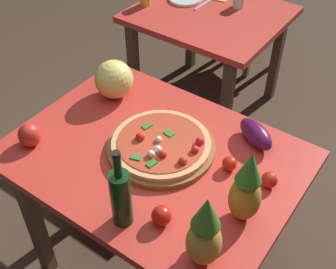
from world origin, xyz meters
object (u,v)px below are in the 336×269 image
dining_chair (248,9)px  knife_utensil (203,5)px  eggplant (256,134)px  tomato_beside_pepper (230,164)px  pizza_board (161,147)px  wine_bottle (121,197)px  pineapple_right (246,190)px  display_table (154,169)px  pineapple_left (205,234)px  tomato_at_corner (162,216)px  background_table (209,27)px  drinking_glass_water (239,0)px  pizza (162,144)px  bell_pepper (30,135)px  melon (114,79)px  tomato_by_bottle (269,180)px

dining_chair → knife_utensil: dining_chair is taller
eggplant → tomato_beside_pepper: 0.21m
pizza_board → tomato_beside_pepper: 0.30m
wine_bottle → pineapple_right: (0.34, 0.27, 0.01)m
display_table → pineapple_left: size_ratio=3.79×
pineapple_right → tomato_at_corner: 0.31m
tomato_beside_pepper → knife_utensil: tomato_beside_pepper is taller
background_table → drinking_glass_water: drinking_glass_water is taller
pizza → knife_utensil: (-0.57, 1.25, -0.04)m
background_table → pineapple_left: 1.81m
eggplant → pineapple_right: bearing=-69.5°
display_table → bell_pepper: 0.55m
pineapple_right → drinking_glass_water: bearing=119.1°
pineapple_left → melon: size_ratio=1.70×
pineapple_right → tomato_beside_pepper: size_ratio=5.26×
pizza_board → eggplant: bearing=42.4°
tomato_at_corner → eggplant: bearing=82.2°
pineapple_right → drinking_glass_water: (-0.81, 1.46, -0.10)m
dining_chair → pineapple_right: 2.20m
pizza_board → knife_utensil: bearing=114.5°
pineapple_left → knife_utensil: size_ratio=1.76×
pizza → drinking_glass_water: (-0.37, 1.36, 0.01)m
pizza → tomato_beside_pepper: bearing=14.0°
dining_chair → tomato_by_bottle: (0.98, -1.76, 0.29)m
melon → background_table: bearing=94.3°
pineapple_left → drinking_glass_water: pineapple_left is taller
dining_chair → pineapple_right: size_ratio=2.65×
wine_bottle → background_table: bearing=110.5°
pineapple_right → drinking_glass_water: 1.68m
pizza → tomato_beside_pepper: size_ratio=6.91×
bell_pepper → tomato_by_bottle: bearing=21.7°
pizza → dining_chair: bearing=105.7°
pizza → eggplant: (0.30, 0.28, 0.01)m
pizza → pineapple_right: pineapple_right is taller
tomato_at_corner → knife_utensil: tomato_at_corner is taller
melon → tomato_by_bottle: 0.88m
pizza → tomato_by_bottle: pizza is taller
background_table → pineapple_left: pineapple_left is taller
background_table → pineapple_right: bearing=-54.5°
tomato_beside_pepper → knife_utensil: (-0.86, 1.17, -0.03)m
tomato_by_bottle → dining_chair: bearing=119.0°
pineapple_right → knife_utensil: 1.69m
pizza → eggplant: 0.41m
eggplant → bell_pepper: bearing=-144.0°
pizza → tomato_at_corner: size_ratio=5.56×
wine_bottle → tomato_by_bottle: wine_bottle is taller
drinking_glass_water → pineapple_left: bearing=-65.0°
tomato_by_bottle → tomato_at_corner: bearing=-121.8°
pineapple_left → tomato_beside_pepper: pineapple_left is taller
wine_bottle → melon: wine_bottle is taller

